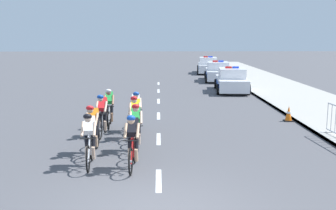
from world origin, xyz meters
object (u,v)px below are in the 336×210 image
(cyclist_fifth, at_px, (102,114))
(police_car_third, at_px, (208,66))
(traffic_cone_near, at_px, (289,114))
(cyclist_fourth, at_px, (136,126))
(cyclist_sixth, at_px, (135,116))
(police_car_second, at_px, (218,72))
(cyclist_seventh, at_px, (109,107))
(cyclist_third, at_px, (93,128))
(cyclist_eighth, at_px, (136,111))
(cyclist_second, at_px, (133,140))
(cyclist_lead, at_px, (89,138))
(police_car_nearest, at_px, (231,81))

(cyclist_fifth, bearing_deg, police_car_third, 74.34)
(traffic_cone_near, bearing_deg, cyclist_fifth, -162.46)
(cyclist_fourth, height_order, cyclist_sixth, same)
(police_car_second, bearing_deg, cyclist_seventh, -112.52)
(cyclist_third, xyz_separation_m, cyclist_eighth, (1.14, 2.81, 0.00))
(cyclist_second, bearing_deg, cyclist_eighth, 91.91)
(cyclist_second, height_order, cyclist_third, same)
(cyclist_second, xyz_separation_m, cyclist_fifth, (-1.29, 3.56, 0.00))
(cyclist_second, bearing_deg, cyclist_lead, 168.59)
(cyclist_lead, bearing_deg, cyclist_second, -11.41)
(cyclist_eighth, bearing_deg, cyclist_seventh, 144.89)
(cyclist_third, distance_m, traffic_cone_near, 8.62)
(cyclist_fifth, relative_size, cyclist_eighth, 1.00)
(traffic_cone_near, bearing_deg, cyclist_seventh, -173.23)
(police_car_nearest, bearing_deg, cyclist_second, -109.71)
(cyclist_fourth, height_order, police_car_nearest, police_car_nearest)
(cyclist_fifth, distance_m, cyclist_sixth, 1.22)
(cyclist_sixth, xyz_separation_m, police_car_second, (5.42, 17.54, -0.11))
(cyclist_fifth, bearing_deg, cyclist_eighth, 31.59)
(cyclist_lead, xyz_separation_m, cyclist_second, (1.18, -0.24, 0.00))
(police_car_third, bearing_deg, cyclist_second, -101.09)
(cyclist_lead, distance_m, police_car_third, 27.62)
(cyclist_lead, distance_m, cyclist_fourth, 1.86)
(police_car_nearest, bearing_deg, cyclist_fifth, -120.37)
(cyclist_sixth, distance_m, traffic_cone_near, 6.77)
(cyclist_second, bearing_deg, cyclist_fifth, 109.90)
(cyclist_second, relative_size, cyclist_eighth, 1.00)
(cyclist_seventh, bearing_deg, cyclist_fifth, -92.62)
(cyclist_sixth, bearing_deg, cyclist_fourth, -85.87)
(cyclist_lead, relative_size, cyclist_seventh, 1.00)
(cyclist_second, relative_size, police_car_third, 0.38)
(cyclist_fifth, xyz_separation_m, cyclist_seventh, (0.07, 1.46, 0.00))
(cyclist_fourth, relative_size, cyclist_sixth, 1.00)
(cyclist_third, bearing_deg, cyclist_eighth, 67.85)
(cyclist_sixth, bearing_deg, cyclist_lead, -109.58)
(traffic_cone_near, bearing_deg, cyclist_third, -148.96)
(cyclist_third, relative_size, police_car_nearest, 0.38)
(cyclist_sixth, bearing_deg, police_car_nearest, 64.94)
(cyclist_sixth, distance_m, police_car_third, 24.47)
(cyclist_fifth, bearing_deg, cyclist_lead, -88.06)
(cyclist_fifth, bearing_deg, cyclist_seventh, 87.38)
(traffic_cone_near, bearing_deg, cyclist_eighth, -165.36)
(cyclist_lead, height_order, cyclist_third, same)
(cyclist_sixth, bearing_deg, cyclist_fifth, 163.93)
(cyclist_eighth, distance_m, police_car_second, 17.38)
(police_car_third, bearing_deg, cyclist_eighth, -103.43)
(cyclist_seventh, relative_size, cyclist_eighth, 1.00)
(cyclist_eighth, xyz_separation_m, police_car_nearest, (5.45, 10.55, -0.11))
(cyclist_seventh, bearing_deg, cyclist_eighth, -35.11)
(cyclist_third, bearing_deg, police_car_third, 75.57)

